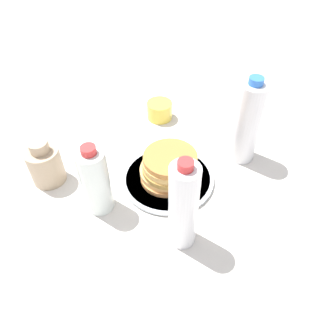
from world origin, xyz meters
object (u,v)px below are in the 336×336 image
object	(u,v)px
water_bottle_far	(183,207)
cream_jug	(45,164)
plate	(168,178)
water_bottle_mid	(247,123)
pancake_stack	(168,167)
water_bottle_near	(95,181)
juice_glass	(160,110)

from	to	relation	value
water_bottle_far	cream_jug	bearing A→B (deg)	-130.93
plate	water_bottle_mid	distance (m)	0.26
water_bottle_far	pancake_stack	bearing A→B (deg)	176.71
water_bottle_far	water_bottle_mid	bearing A→B (deg)	134.40
plate	water_bottle_far	size ratio (longest dim) A/B	1.00
plate	cream_jug	size ratio (longest dim) A/B	1.90
cream_jug	water_bottle_far	world-z (taller)	water_bottle_far
pancake_stack	water_bottle_near	bearing A→B (deg)	-75.89
water_bottle_mid	water_bottle_far	xyz separation A→B (m)	(0.23, -0.24, -0.00)
pancake_stack	cream_jug	bearing A→B (deg)	-103.80
plate	water_bottle_far	xyz separation A→B (m)	(0.19, -0.01, 0.11)
plate	water_bottle_mid	world-z (taller)	water_bottle_mid
cream_jug	water_bottle_mid	bearing A→B (deg)	86.94
water_bottle_near	juice_glass	bearing A→B (deg)	146.18
plate	juice_glass	world-z (taller)	juice_glass
juice_glass	water_bottle_near	xyz separation A→B (m)	(0.33, -0.22, 0.06)
pancake_stack	water_bottle_near	world-z (taller)	water_bottle_near
juice_glass	water_bottle_mid	bearing A→B (deg)	39.09
water_bottle_near	pancake_stack	bearing A→B (deg)	104.11
cream_jug	water_bottle_mid	xyz separation A→B (m)	(0.03, 0.54, 0.07)
plate	water_bottle_mid	size ratio (longest dim) A/B	0.97
juice_glass	cream_jug	xyz separation A→B (m)	(0.21, -0.35, 0.03)
juice_glass	cream_jug	size ratio (longest dim) A/B	0.63
plate	pancake_stack	world-z (taller)	pancake_stack
water_bottle_mid	cream_jug	bearing A→B (deg)	-93.06
cream_jug	water_bottle_near	xyz separation A→B (m)	(0.12, 0.13, 0.04)
water_bottle_near	water_bottle_mid	world-z (taller)	water_bottle_mid
juice_glass	cream_jug	world-z (taller)	cream_jug
plate	water_bottle_near	bearing A→B (deg)	-75.66
juice_glass	water_bottle_far	world-z (taller)	water_bottle_far
pancake_stack	cream_jug	world-z (taller)	cream_jug
plate	pancake_stack	distance (m)	0.04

